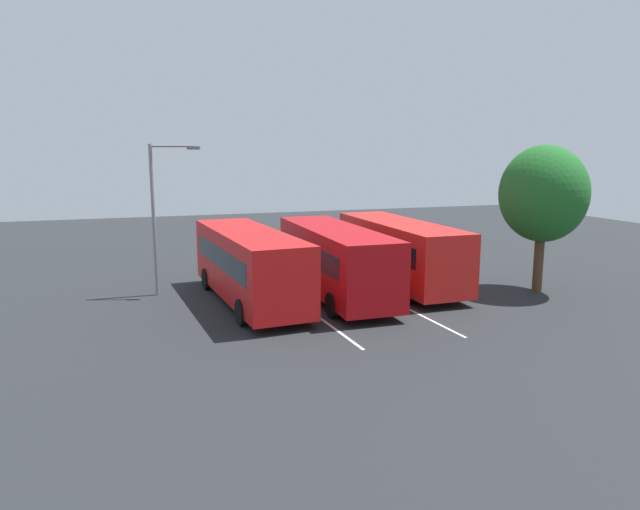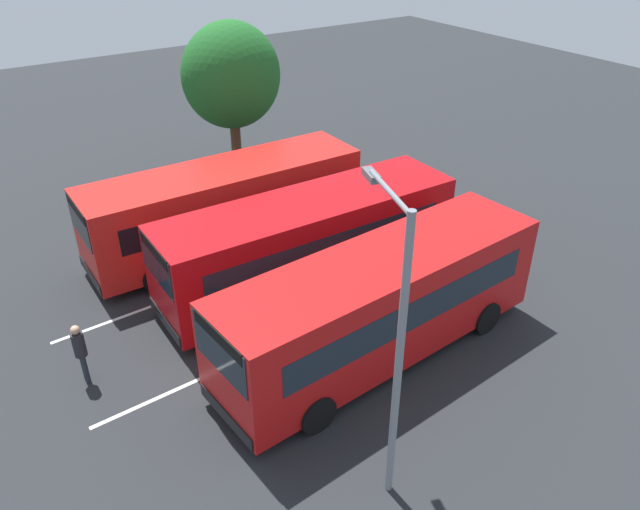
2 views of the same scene
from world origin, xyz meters
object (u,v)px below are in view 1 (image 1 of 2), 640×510
object	(u,v)px
depot_tree	(543,194)
bus_center_left	(335,259)
street_lamp	(158,209)
bus_center_right	(249,263)
pedestrian	(282,248)
bus_far_left	(399,250)

from	to	relation	value
depot_tree	bus_center_left	bearing A→B (deg)	76.60
bus_center_left	depot_tree	size ratio (longest dim) A/B	1.45
street_lamp	depot_tree	xyz separation A→B (m)	(-4.94, -16.56, 0.60)
bus_center_right	pedestrian	distance (m)	7.86
bus_center_left	bus_center_right	world-z (taller)	same
pedestrian	bus_center_right	bearing A→B (deg)	-25.75
bus_center_right	depot_tree	size ratio (longest dim) A/B	1.47
bus_far_left	pedestrian	size ratio (longest dim) A/B	5.41
pedestrian	depot_tree	size ratio (longest dim) A/B	0.27
bus_far_left	bus_center_right	world-z (taller)	same
bus_far_left	pedestrian	bearing A→B (deg)	34.30
pedestrian	depot_tree	world-z (taller)	depot_tree
street_lamp	depot_tree	bearing A→B (deg)	1.20
pedestrian	street_lamp	distance (m)	8.68
bus_center_left	depot_tree	xyz separation A→B (m)	(-2.20, -9.23, 2.80)
street_lamp	depot_tree	size ratio (longest dim) A/B	1.00
bus_center_left	street_lamp	bearing A→B (deg)	70.31
street_lamp	pedestrian	bearing A→B (deg)	51.37
bus_center_right	depot_tree	distance (m)	13.59
bus_center_right	pedestrian	world-z (taller)	bus_center_right
bus_far_left	street_lamp	xyz separation A→B (m)	(1.68, 11.03, 2.20)
bus_far_left	street_lamp	bearing A→B (deg)	81.65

